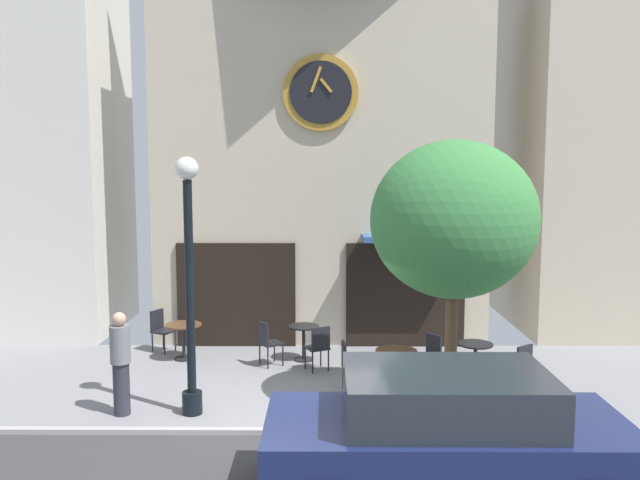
% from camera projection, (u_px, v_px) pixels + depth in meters
% --- Properties ---
extents(ground_plane, '(27.94, 10.49, 0.13)m').
position_uv_depth(ground_plane, '(304.00, 449.00, 8.98)').
color(ground_plane, gray).
extents(clock_building, '(7.45, 3.86, 10.31)m').
position_uv_depth(clock_building, '(321.00, 107.00, 14.84)').
color(clock_building, beige).
rests_on(clock_building, ground_plane).
extents(neighbor_building_right, '(5.73, 4.83, 14.96)m').
position_uv_depth(neighbor_building_right, '(633.00, 24.00, 15.69)').
color(neighbor_building_right, beige).
rests_on(neighbor_building_right, ground_plane).
extents(street_lamp, '(0.36, 0.36, 4.11)m').
position_uv_depth(street_lamp, '(190.00, 286.00, 10.00)').
color(street_lamp, black).
rests_on(street_lamp, ground_plane).
extents(street_tree, '(2.63, 2.37, 4.37)m').
position_uv_depth(street_tree, '(454.00, 220.00, 9.97)').
color(street_tree, brown).
rests_on(street_tree, ground_plane).
extents(cafe_table_near_curb, '(0.75, 0.75, 0.74)m').
position_uv_depth(cafe_table_near_curb, '(184.00, 334.00, 13.09)').
color(cafe_table_near_curb, black).
rests_on(cafe_table_near_curb, ground_plane).
extents(cafe_table_rightmost, '(0.63, 0.63, 0.72)m').
position_uv_depth(cafe_table_rightmost, '(304.00, 337.00, 13.04)').
color(cafe_table_rightmost, black).
rests_on(cafe_table_rightmost, ground_plane).
extents(cafe_table_leftmost, '(0.73, 0.73, 0.77)m').
position_uv_depth(cafe_table_leftmost, '(396.00, 362.00, 11.11)').
color(cafe_table_leftmost, black).
rests_on(cafe_table_leftmost, ground_plane).
extents(cafe_table_near_door, '(0.63, 0.63, 0.76)m').
position_uv_depth(cafe_table_near_door, '(475.00, 357.00, 11.57)').
color(cafe_table_near_door, black).
rests_on(cafe_table_near_door, ground_plane).
extents(cafe_chair_by_entrance, '(0.56, 0.56, 0.90)m').
position_uv_depth(cafe_chair_by_entrance, '(430.00, 355.00, 11.63)').
color(cafe_chair_by_entrance, black).
rests_on(cafe_chair_by_entrance, ground_plane).
extents(cafe_chair_under_awning, '(0.54, 0.54, 0.90)m').
position_uv_depth(cafe_chair_under_awning, '(161.00, 327.00, 13.66)').
color(cafe_chair_under_awning, black).
rests_on(cafe_chair_under_awning, ground_plane).
extents(cafe_chair_facing_street, '(0.54, 0.54, 0.90)m').
position_uv_depth(cafe_chair_facing_street, '(319.00, 345.00, 12.30)').
color(cafe_chair_facing_street, black).
rests_on(cafe_chair_facing_street, ground_plane).
extents(cafe_chair_corner, '(0.44, 0.44, 0.90)m').
position_uv_depth(cafe_chair_corner, '(349.00, 363.00, 11.14)').
color(cafe_chair_corner, black).
rests_on(cafe_chair_corner, ground_plane).
extents(cafe_chair_right_end, '(0.56, 0.56, 0.90)m').
position_uv_depth(cafe_chair_right_end, '(520.00, 365.00, 11.03)').
color(cafe_chair_right_end, black).
rests_on(cafe_chair_right_end, ground_plane).
extents(cafe_chair_near_lamp, '(0.56, 0.56, 0.90)m').
position_uv_depth(cafe_chair_near_lamp, '(267.00, 340.00, 12.65)').
color(cafe_chair_near_lamp, black).
rests_on(cafe_chair_near_lamp, ground_plane).
extents(pedestrian_grey, '(0.33, 0.33, 1.67)m').
position_uv_depth(pedestrian_grey, '(121.00, 362.00, 10.10)').
color(pedestrian_grey, '#2D2D38').
rests_on(pedestrian_grey, ground_plane).
extents(parked_car_navy, '(4.30, 2.02, 1.55)m').
position_uv_depth(parked_car_navy, '(446.00, 435.00, 7.57)').
color(parked_car_navy, navy).
rests_on(parked_car_navy, ground_plane).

